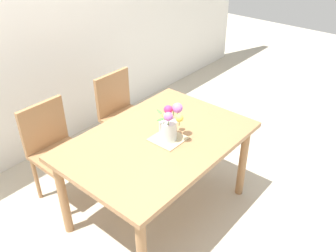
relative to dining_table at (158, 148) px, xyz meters
The scene contains 7 objects.
ground_plane 0.66m from the dining_table, ahead, with size 12.00×12.00×0.00m, color #B7AD99.
back_wall 1.76m from the dining_table, 90.00° to the left, with size 7.00×0.10×2.80m, color silver.
dining_table is the anchor object (origin of this frame).
chair_left 0.94m from the dining_table, 115.39° to the left, with size 0.42×0.42×0.90m.
chair_right 0.94m from the dining_table, 64.61° to the left, with size 0.42×0.42×0.90m.
placemat 0.13m from the dining_table, 58.27° to the right, with size 0.24×0.24×0.01m, color tan.
flower_vase 0.25m from the dining_table, 54.75° to the right, with size 0.23×0.26×0.28m.
Camera 1 is at (-1.70, -1.53, 2.31)m, focal length 38.39 mm.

